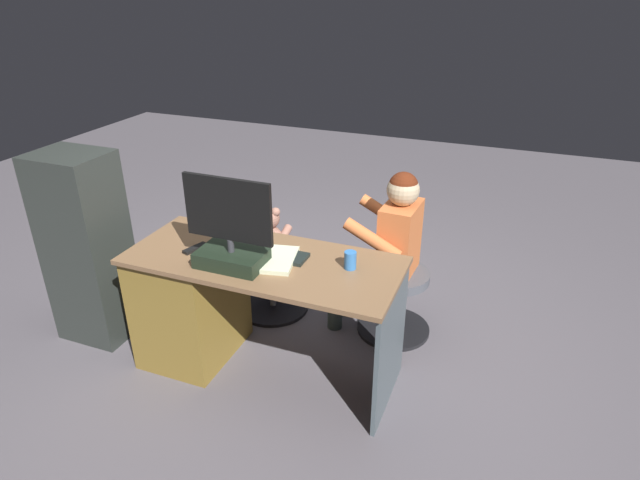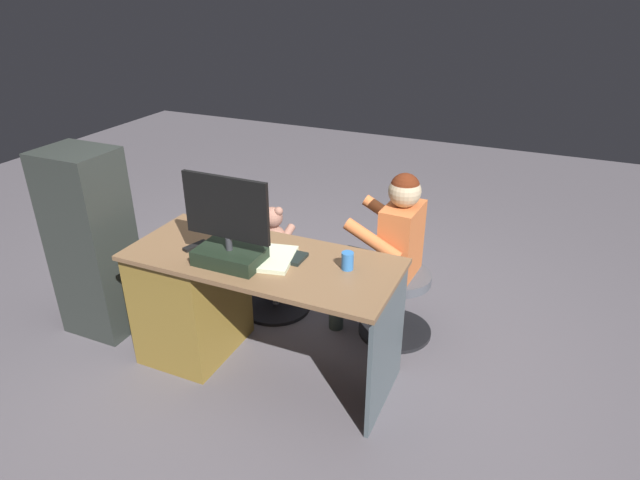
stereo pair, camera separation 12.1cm
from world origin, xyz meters
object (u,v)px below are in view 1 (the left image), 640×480
(computer_mouse, at_px, (222,243))
(cup, at_px, (350,260))
(desk, at_px, (206,298))
(office_chair_teddy, at_px, (272,277))
(keyboard, at_px, (271,253))
(teddy_bear, at_px, (271,232))
(monitor, at_px, (230,239))
(person, at_px, (385,240))
(tv_remote, at_px, (195,248))
(visitor_chair, at_px, (395,295))

(computer_mouse, bearing_deg, cup, -178.43)
(desk, xyz_separation_m, office_chair_teddy, (-0.14, -0.61, -0.15))
(keyboard, bearing_deg, office_chair_teddy, -62.86)
(cup, bearing_deg, keyboard, 2.36)
(office_chair_teddy, height_order, teddy_bear, teddy_bear)
(monitor, relative_size, person, 0.44)
(monitor, bearing_deg, office_chair_teddy, -78.76)
(office_chair_teddy, relative_size, person, 0.45)
(tv_remote, relative_size, visitor_chair, 0.31)
(cup, bearing_deg, computer_mouse, 1.57)
(monitor, bearing_deg, visitor_chair, -132.68)
(office_chair_teddy, bearing_deg, desk, 77.24)
(person, bearing_deg, visitor_chair, -176.75)
(desk, distance_m, monitor, 0.60)
(cup, height_order, visitor_chair, cup)
(desk, bearing_deg, cup, -175.43)
(computer_mouse, height_order, person, person)
(office_chair_teddy, xyz_separation_m, visitor_chair, (-0.87, -0.05, 0.02))
(tv_remote, height_order, office_chair_teddy, tv_remote)
(office_chair_teddy, xyz_separation_m, person, (-0.78, -0.04, 0.41))
(monitor, relative_size, tv_remote, 3.29)
(visitor_chair, xyz_separation_m, person, (0.09, 0.00, 0.39))
(tv_remote, height_order, visitor_chair, tv_remote)
(monitor, height_order, office_chair_teddy, monitor)
(tv_remote, bearing_deg, cup, -154.74)
(visitor_chair, bearing_deg, desk, 33.19)
(computer_mouse, bearing_deg, person, -142.94)
(keyboard, distance_m, cup, 0.46)
(computer_mouse, relative_size, cup, 0.99)
(person, bearing_deg, monitor, 50.79)
(cup, distance_m, person, 0.60)
(desk, distance_m, office_chair_teddy, 0.64)
(monitor, distance_m, keyboard, 0.27)
(computer_mouse, bearing_deg, keyboard, -179.61)
(keyboard, height_order, teddy_bear, teddy_bear)
(monitor, xyz_separation_m, office_chair_teddy, (0.15, -0.74, -0.66))
(computer_mouse, bearing_deg, monitor, 133.28)
(office_chair_teddy, bearing_deg, computer_mouse, 88.11)
(office_chair_teddy, distance_m, teddy_bear, 0.34)
(computer_mouse, height_order, cup, cup)
(desk, relative_size, teddy_bear, 4.56)
(keyboard, height_order, computer_mouse, computer_mouse)
(monitor, xyz_separation_m, cup, (-0.60, -0.20, -0.11))
(cup, distance_m, visitor_chair, 0.81)
(tv_remote, distance_m, teddy_bear, 0.70)
(computer_mouse, distance_m, cup, 0.76)
(tv_remote, bearing_deg, monitor, -178.06)
(monitor, height_order, tv_remote, monitor)
(keyboard, height_order, tv_remote, keyboard)
(teddy_bear, bearing_deg, monitor, 101.06)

